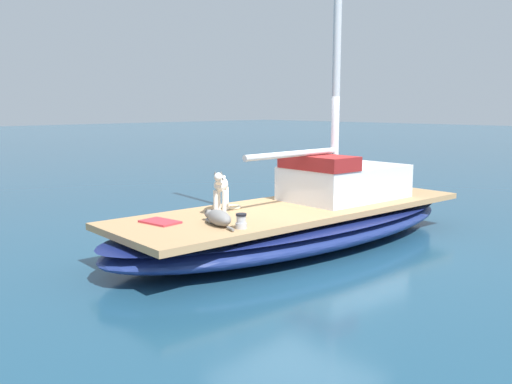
{
  "coord_description": "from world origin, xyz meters",
  "views": [
    {
      "loc": [
        6.05,
        -6.96,
        2.34
      ],
      "look_at": [
        0.0,
        -1.0,
        1.01
      ],
      "focal_mm": 38.75,
      "sensor_mm": 36.0,
      "label": 1
    }
  ],
  "objects": [
    {
      "name": "sailboat_main",
      "position": [
        0.0,
        0.0,
        0.34
      ],
      "size": [
        3.01,
        7.39,
        0.66
      ],
      "color": "navy",
      "rests_on": "ground"
    },
    {
      "name": "dog_grey",
      "position": [
        0.19,
        -1.94,
        0.77
      ],
      "size": [
        0.93,
        0.43,
        0.22
      ],
      "color": "gray",
      "rests_on": "sailboat_main"
    },
    {
      "name": "coiled_rope",
      "position": [
        -0.63,
        -0.95,
        0.68
      ],
      "size": [
        0.32,
        0.32,
        0.04
      ],
      "primitive_type": "torus",
      "color": "beige",
      "rests_on": "sailboat_main"
    },
    {
      "name": "deck_winch",
      "position": [
        0.59,
        -1.87,
        0.76
      ],
      "size": [
        0.16,
        0.16,
        0.21
      ],
      "color": "#B7B7BC",
      "rests_on": "sailboat_main"
    },
    {
      "name": "deck_towel",
      "position": [
        -0.51,
        -2.45,
        0.68
      ],
      "size": [
        0.6,
        0.42,
        0.03
      ],
      "primitive_type": "cube",
      "rotation": [
        0.0,
        0.0,
        0.11
      ],
      "color": "#C6333D",
      "rests_on": "sailboat_main"
    },
    {
      "name": "ground_plane",
      "position": [
        0.0,
        0.0,
        0.0
      ],
      "size": [
        120.0,
        120.0,
        0.0
      ],
      "primitive_type": "plane",
      "color": "navy"
    },
    {
      "name": "cabin_house",
      "position": [
        0.08,
        1.11,
        1.01
      ],
      "size": [
        1.55,
        2.31,
        0.84
      ],
      "color": "silver",
      "rests_on": "sailboat_main"
    },
    {
      "name": "dog_white",
      "position": [
        -0.47,
        -1.32,
        1.08
      ],
      "size": [
        0.69,
        0.75,
        0.7
      ],
      "color": "silver",
      "rests_on": "sailboat_main"
    }
  ]
}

